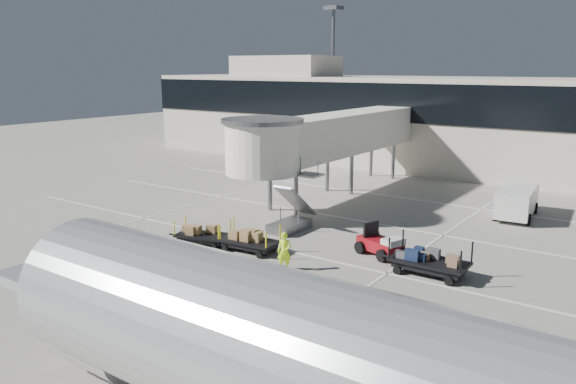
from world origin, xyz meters
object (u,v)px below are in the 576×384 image
Objects in this scene: box_cart_near at (246,240)px; aircraft at (325,372)px; suitcase_cart at (428,262)px; box_cart_far at (202,235)px; belt_loader at (255,152)px; ground_worker at (284,251)px; baggage_tug at (381,245)px; minivan at (517,199)px.

box_cart_near is 16.43m from aircraft.
box_cart_near is (-8.60, -2.12, -0.01)m from suitcase_cart.
aircraft is at bearing -54.60° from box_cart_far.
box_cart_near reaches higher than box_cart_far.
box_cart_far is at bearing 142.22° from aircraft.
belt_loader is (-14.73, 22.97, 0.22)m from box_cart_far.
ground_worker is (5.64, -0.60, 0.37)m from box_cart_far.
suitcase_cart reaches higher than box_cart_far.
minivan is (3.53, 11.37, 0.51)m from baggage_tug.
box_cart_far is 0.70× the size of minivan.
baggage_tug reaches higher than box_cart_near.
minivan is 0.25× the size of aircraft.
box_cart_near is at bearing -131.48° from baggage_tug.
minivan is (11.85, 15.07, 0.56)m from box_cart_far.
box_cart_near is 1.08× the size of box_cart_far.
suitcase_cart is at bearing 8.82° from box_cart_near.
belt_loader is at bearing 122.47° from box_cart_near.
box_cart_near is at bearing 135.36° from aircraft.
suitcase_cart is (2.81, -1.09, 0.02)m from baggage_tug.
minivan is at bearing 43.71° from ground_worker.
aircraft is at bearing -75.56° from ground_worker.
box_cart_near is at bearing -166.38° from suitcase_cart.
suitcase_cart is 0.98× the size of belt_loader.
baggage_tug is at bearing 158.55° from suitcase_cart.
aircraft is (11.56, -11.47, 2.19)m from box_cart_near.
box_cart_near is 0.75× the size of minivan.
minivan is 26.20m from aircraft.
box_cart_far is at bearing 149.23° from ground_worker.
belt_loader reaches higher than ground_worker.
aircraft reaches higher than ground_worker.
aircraft is at bearing -49.07° from baggage_tug.
suitcase_cart is at bearing -98.43° from minivan.
aircraft is (2.24, -26.05, 1.69)m from minivan.
baggage_tug is at bearing -21.92° from belt_loader.
belt_loader reaches higher than box_cart_far.
minivan reaches higher than suitcase_cart.
belt_loader is at bearing 130.47° from aircraft.
baggage_tug is 0.61× the size of belt_loader.
baggage_tug is 0.62× the size of suitcase_cart.
aircraft is at bearing -31.71° from belt_loader.
belt_loader is at bearing 106.15° from ground_worker.
box_cart_far is at bearing -174.06° from box_cart_near.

